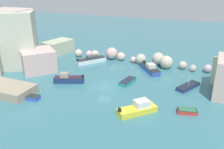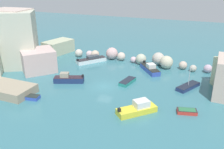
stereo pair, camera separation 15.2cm
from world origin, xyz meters
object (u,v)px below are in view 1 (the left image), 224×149
object	(u,v)px
stone_dock	(7,89)
moored_boat_1	(138,109)
moored_boat_0	(68,79)
moored_boat_5	(150,69)
moored_boat_3	(29,97)
moored_boat_7	(127,81)
moored_boat_4	(188,86)
moored_boat_2	(187,111)
moored_boat_6	(91,60)

from	to	relation	value
stone_dock	moored_boat_1	bearing A→B (deg)	5.28
moored_boat_0	stone_dock	bearing A→B (deg)	26.25
moored_boat_1	moored_boat_5	bearing A→B (deg)	52.36
moored_boat_3	moored_boat_5	xyz separation A→B (m)	(15.18, 19.21, 0.33)
stone_dock	moored_boat_3	size ratio (longest dim) A/B	2.37
moored_boat_1	moored_boat_7	distance (m)	10.56
moored_boat_4	moored_boat_7	world-z (taller)	moored_boat_4
moored_boat_2	moored_boat_3	bearing A→B (deg)	-2.69
moored_boat_6	moored_boat_7	world-z (taller)	moored_boat_6
stone_dock	moored_boat_5	world-z (taller)	moored_boat_5
moored_boat_5	moored_boat_4	bearing A→B (deg)	17.78
moored_boat_0	moored_boat_1	size ratio (longest dim) A/B	1.03
moored_boat_2	moored_boat_4	bearing A→B (deg)	-99.43
stone_dock	moored_boat_2	distance (m)	29.02
stone_dock	moored_boat_7	size ratio (longest dim) A/B	2.10
moored_boat_0	moored_boat_1	xyz separation A→B (m)	(15.02, -5.76, 0.01)
stone_dock	moored_boat_1	size ratio (longest dim) A/B	1.61
moored_boat_6	moored_boat_7	bearing A→B (deg)	-87.77
moored_boat_1	moored_boat_3	distance (m)	17.66
moored_boat_2	moored_boat_3	distance (m)	24.58
moored_boat_1	stone_dock	bearing A→B (deg)	139.82
moored_boat_3	moored_boat_7	size ratio (longest dim) A/B	0.89
moored_boat_1	moored_boat_4	xyz separation A→B (m)	(5.87, 11.35, -0.33)
moored_boat_3	moored_boat_4	xyz separation A→B (m)	(23.37, 13.70, 0.04)
moored_boat_4	moored_boat_6	size ratio (longest dim) A/B	0.80
stone_dock	moored_boat_5	size ratio (longest dim) A/B	1.47
moored_boat_4	moored_boat_2	bearing A→B (deg)	-147.75
stone_dock	moored_boat_0	bearing A→B (deg)	47.92
moored_boat_3	moored_boat_4	world-z (taller)	moored_boat_4
moored_boat_4	moored_boat_0	bearing A→B (deg)	132.53
moored_boat_4	moored_boat_5	bearing A→B (deg)	83.59
moored_boat_0	moored_boat_7	world-z (taller)	moored_boat_0
moored_boat_7	stone_dock	bearing A→B (deg)	-46.28
moored_boat_1	moored_boat_2	distance (m)	7.07
moored_boat_2	moored_boat_5	distance (m)	16.89
moored_boat_6	moored_boat_5	bearing A→B (deg)	-55.39
moored_boat_0	moored_boat_6	distance (m)	11.89
stone_dock	moored_boat_0	distance (m)	10.52
moored_boat_1	moored_boat_5	distance (m)	17.02
stone_dock	moored_boat_1	world-z (taller)	moored_boat_1
moored_boat_7	moored_boat_0	bearing A→B (deg)	-60.14
moored_boat_0	moored_boat_2	distance (m)	21.86
moored_boat_5	moored_boat_1	bearing A→B (deg)	-30.42
moored_boat_4	moored_boat_5	distance (m)	9.88
moored_boat_6	moored_boat_7	distance (m)	14.09
moored_boat_0	moored_boat_1	distance (m)	16.09
moored_boat_2	moored_boat_6	size ratio (longest dim) A/B	0.45
moored_boat_4	stone_dock	bearing A→B (deg)	143.17
moored_boat_1	moored_boat_5	xyz separation A→B (m)	(-2.32, 16.86, -0.04)
moored_boat_0	moored_boat_6	size ratio (longest dim) A/B	0.86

